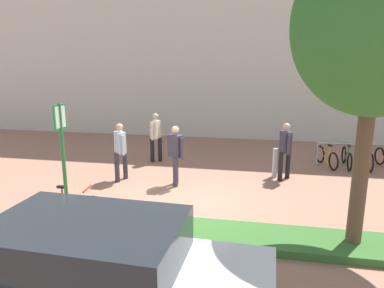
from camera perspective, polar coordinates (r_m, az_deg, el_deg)
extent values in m
plane|color=#936651|center=(9.08, -1.51, -9.40)|extent=(60.00, 60.00, 0.00)
cube|color=beige|center=(16.82, 4.83, 18.31)|extent=(28.00, 1.20, 10.00)
cube|color=#336028|center=(7.42, 3.19, -14.20)|extent=(7.00, 1.10, 0.16)
cylinder|color=brown|center=(7.16, 25.34, -4.43)|extent=(0.28, 0.28, 2.96)
ellipsoid|color=#2D6628|center=(6.90, 27.55, 16.70)|extent=(2.81, 2.81, 3.09)
cylinder|color=#2D7238|center=(7.95, -19.79, -3.40)|extent=(0.08, 0.08, 2.65)
cube|color=#198C33|center=(7.73, -20.39, 4.07)|extent=(0.07, 0.36, 0.52)
cube|color=white|center=(7.73, -20.39, 4.07)|extent=(0.07, 0.30, 0.44)
torus|color=black|center=(8.57, -21.84, -9.44)|extent=(0.66, 0.11, 0.66)
torus|color=black|center=(8.15, -15.41, -10.13)|extent=(0.66, 0.11, 0.66)
cylinder|color=red|center=(8.26, -18.82, -8.38)|extent=(0.84, 0.10, 0.04)
cylinder|color=red|center=(8.32, -18.06, -10.07)|extent=(0.61, 0.08, 0.44)
cylinder|color=red|center=(8.30, -20.04, -7.50)|extent=(0.04, 0.04, 0.28)
cube|color=black|center=(8.25, -20.13, -6.46)|extent=(0.21, 0.09, 0.05)
cylinder|color=red|center=(8.02, -16.44, -6.89)|extent=(0.07, 0.42, 0.04)
cylinder|color=#99999E|center=(12.71, 19.35, -1.63)|extent=(0.06, 0.06, 0.80)
cylinder|color=#99999E|center=(12.98, 25.08, -0.02)|extent=(2.60, 0.26, 0.06)
torus|color=black|center=(12.43, 21.70, -2.61)|extent=(0.23, 0.60, 0.61)
torus|color=black|center=(13.23, 19.80, -1.53)|extent=(0.23, 0.60, 0.61)
cylinder|color=gold|center=(12.78, 20.79, -1.18)|extent=(0.26, 0.74, 0.03)
cylinder|color=gold|center=(12.92, 20.53, -2.08)|extent=(0.20, 0.54, 0.40)
cylinder|color=gold|center=(12.61, 21.18, -0.88)|extent=(0.03, 0.03, 0.26)
cube|color=black|center=(12.58, 21.24, -0.23)|extent=(0.13, 0.20, 0.05)
cylinder|color=gold|center=(13.04, 20.17, 0.22)|extent=(0.38, 0.15, 0.04)
torus|color=black|center=(12.56, 23.90, -2.66)|extent=(0.07, 0.61, 0.61)
torus|color=black|center=(13.45, 23.13, -1.59)|extent=(0.07, 0.61, 0.61)
cylinder|color=#1E7233|center=(12.96, 23.58, -1.24)|extent=(0.05, 0.77, 0.03)
cylinder|color=#1E7233|center=(13.10, 23.41, -2.13)|extent=(0.05, 0.56, 0.40)
cylinder|color=#1E7233|center=(12.77, 23.77, -0.95)|extent=(0.03, 0.03, 0.26)
cube|color=black|center=(12.74, 23.83, -0.30)|extent=(0.08, 0.19, 0.05)
cylinder|color=#1E7233|center=(13.24, 23.39, 0.14)|extent=(0.39, 0.05, 0.04)
torus|color=black|center=(12.72, 26.71, -2.76)|extent=(0.09, 0.61, 0.61)
torus|color=black|center=(13.60, 25.87, -1.70)|extent=(0.09, 0.61, 0.61)
cylinder|color=red|center=(13.11, 26.37, -1.36)|extent=(0.07, 0.77, 0.03)
cylinder|color=red|center=(13.25, 26.18, -2.23)|extent=(0.06, 0.56, 0.40)
cylinder|color=red|center=(12.93, 26.57, -1.06)|extent=(0.03, 0.03, 0.26)
cube|color=black|center=(12.90, 26.64, -0.43)|extent=(0.08, 0.19, 0.05)
cylinder|color=red|center=(13.40, 26.16, 0.01)|extent=(0.39, 0.06, 0.04)
torus|color=black|center=(13.78, 27.83, -1.73)|extent=(0.21, 0.60, 0.61)
cylinder|color=black|center=(13.60, 28.28, -0.05)|extent=(0.38, 0.14, 0.04)
cylinder|color=#ADADB2|center=(11.17, 13.13, -2.95)|extent=(0.16, 0.16, 0.90)
cylinder|color=#2D2D38|center=(10.93, -10.63, -3.31)|extent=(0.14, 0.14, 0.85)
cylinder|color=#2D2D38|center=(10.68, -11.90, -3.77)|extent=(0.14, 0.14, 0.85)
cube|color=silver|center=(10.62, -11.44, 0.26)|extent=(0.44, 0.46, 0.62)
cylinder|color=silver|center=(10.87, -11.86, 0.37)|extent=(0.09, 0.09, 0.59)
cylinder|color=silver|center=(10.39, -10.98, -0.19)|extent=(0.09, 0.09, 0.59)
sphere|color=tan|center=(10.53, -11.55, 2.65)|extent=(0.22, 0.22, 0.22)
cylinder|color=black|center=(10.89, 13.97, -3.56)|extent=(0.14, 0.14, 0.85)
cylinder|color=black|center=(11.15, 15.09, -3.23)|extent=(0.14, 0.14, 0.85)
cube|color=#383342|center=(10.83, 14.76, 0.34)|extent=(0.34, 0.45, 0.62)
cylinder|color=#383342|center=(10.60, 15.23, -0.14)|extent=(0.09, 0.09, 0.59)
cylinder|color=#383342|center=(11.08, 14.29, 0.48)|extent=(0.09, 0.09, 0.59)
sphere|color=tan|center=(10.75, 14.90, 2.68)|extent=(0.22, 0.22, 0.22)
cylinder|color=black|center=(12.66, -5.14, -0.87)|extent=(0.14, 0.14, 0.85)
cylinder|color=black|center=(12.59, -6.38, -0.97)|extent=(0.14, 0.14, 0.85)
cube|color=beige|center=(12.46, -5.84, 2.36)|extent=(0.30, 0.43, 0.62)
cylinder|color=beige|center=(12.70, -5.33, 2.43)|extent=(0.09, 0.09, 0.59)
cylinder|color=beige|center=(12.24, -6.36, 2.00)|extent=(0.09, 0.09, 0.59)
sphere|color=tan|center=(12.39, -5.88, 4.40)|extent=(0.22, 0.22, 0.22)
cylinder|color=#383342|center=(10.08, -2.68, -4.51)|extent=(0.14, 0.14, 0.85)
cylinder|color=#383342|center=(10.33, -2.57, -4.07)|extent=(0.14, 0.14, 0.85)
cube|color=#383342|center=(10.01, -2.67, -0.27)|extent=(0.47, 0.42, 0.62)
cylinder|color=#383342|center=(9.83, -1.65, -0.70)|extent=(0.09, 0.09, 0.59)
cylinder|color=#383342|center=(10.21, -3.65, -0.20)|extent=(0.09, 0.09, 0.59)
sphere|color=tan|center=(9.92, -2.69, 2.26)|extent=(0.22, 0.22, 0.22)
cube|color=#1E2328|center=(4.86, -16.47, -14.72)|extent=(2.47, 1.68, 0.56)
cylinder|color=black|center=(5.61, 5.37, -21.25)|extent=(0.65, 0.24, 0.64)
cylinder|color=black|center=(6.58, -21.97, -16.63)|extent=(0.65, 0.24, 0.64)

